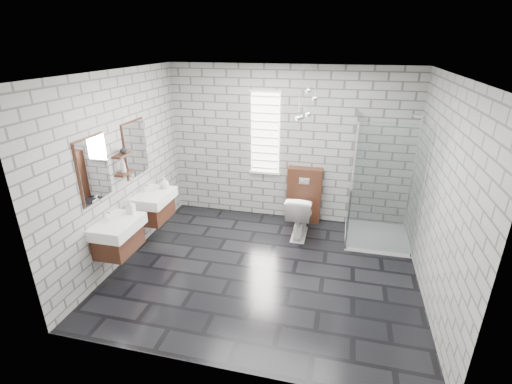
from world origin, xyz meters
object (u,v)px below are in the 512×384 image
at_px(cistern_panel, 304,195).
at_px(toilet, 300,215).
at_px(vanity_right, 152,198).
at_px(shower_enclosure, 373,214).
at_px(vanity_left, 115,227).

relative_size(cistern_panel, toilet, 1.34).
bearing_deg(toilet, vanity_right, 18.54).
xyz_separation_m(vanity_right, cistern_panel, (2.25, 1.31, -0.26)).
height_order(shower_enclosure, toilet, shower_enclosure).
bearing_deg(vanity_left, vanity_right, 90.00).
distance_m(vanity_right, toilet, 2.40).
distance_m(shower_enclosure, toilet, 1.17).
bearing_deg(vanity_left, toilet, 37.74).
height_order(vanity_left, toilet, vanity_left).
xyz_separation_m(cistern_panel, shower_enclosure, (1.16, -0.52, 0.00)).
height_order(cistern_panel, shower_enclosure, shower_enclosure).
bearing_deg(vanity_left, cistern_panel, 45.75).
height_order(vanity_right, shower_enclosure, shower_enclosure).
relative_size(vanity_left, cistern_panel, 1.57).
relative_size(vanity_left, vanity_right, 1.00).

